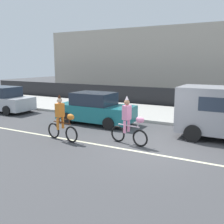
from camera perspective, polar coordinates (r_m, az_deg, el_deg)
ground_plane at (r=9.93m, az=9.21°, el=-8.07°), size 80.00×80.00×0.00m
road_centre_line at (r=9.48m, az=8.19°, el=-8.92°), size 36.00×0.14×0.01m
sidewalk_curb at (r=16.00m, az=17.03°, el=-0.96°), size 60.00×5.00×0.15m
fence_line at (r=18.72m, az=18.96°, el=2.50°), size 40.00×0.08×1.40m
building_backdrop at (r=27.52m, az=16.75°, el=10.25°), size 28.00×8.00×6.38m
parade_cyclist_orange at (r=10.91m, az=-10.81°, el=-1.83°), size 1.71×0.51×1.92m
parade_cyclist_pink at (r=10.22m, az=3.74°, el=-2.50°), size 1.71×0.52×1.92m
parked_car_silver at (r=18.63m, az=-22.55°, el=2.47°), size 4.10×1.92×1.64m
parked_car_teal at (r=13.83m, az=-3.68°, el=0.70°), size 4.10×1.92×1.64m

